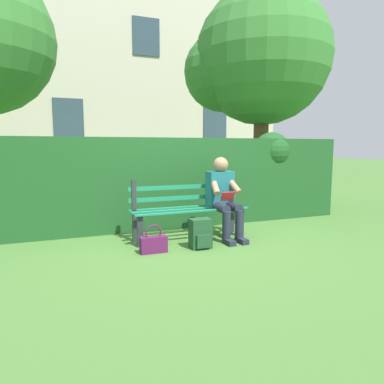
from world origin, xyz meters
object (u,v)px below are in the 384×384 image
at_px(tree, 256,60).
at_px(backpack, 201,234).
at_px(handbag, 154,244).
at_px(park_bench, 188,209).
at_px(person_seated, 223,195).

distance_m(tree, backpack, 4.93).
bearing_deg(backpack, handbag, -2.50).
bearing_deg(park_bench, backpack, 86.47).
distance_m(park_bench, handbag, 0.90).
bearing_deg(tree, park_bench, 42.97).
height_order(tree, backpack, tree).
distance_m(tree, handbag, 5.32).
height_order(person_seated, tree, tree).
xyz_separation_m(park_bench, handbag, (0.67, 0.52, -0.31)).
distance_m(person_seated, backpack, 0.79).
bearing_deg(park_bench, person_seated, 161.76).
relative_size(tree, backpack, 12.24).
height_order(park_bench, handbag, park_bench).
bearing_deg(tree, handbag, 42.04).
bearing_deg(handbag, person_seated, -162.62).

